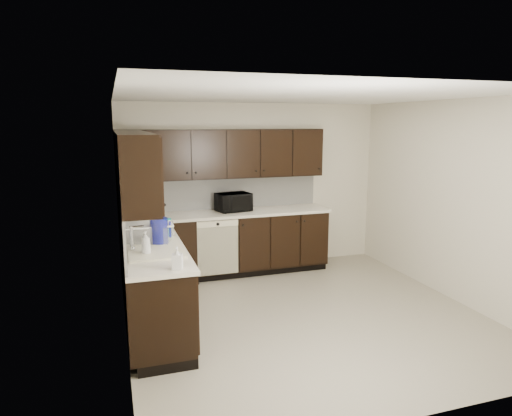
{
  "coord_description": "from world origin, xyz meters",
  "views": [
    {
      "loc": [
        -2.07,
        -4.59,
        2.22
      ],
      "look_at": [
        -0.4,
        0.6,
        1.19
      ],
      "focal_mm": 32.0,
      "sensor_mm": 36.0,
      "label": 1
    }
  ],
  "objects_px": {
    "microwave": "(233,202)",
    "blue_pitcher": "(159,231)",
    "sink": "(155,255)",
    "storage_bin": "(147,233)",
    "toaster_oven": "(137,209)"
  },
  "relations": [
    {
      "from": "toaster_oven",
      "to": "storage_bin",
      "type": "height_order",
      "value": "toaster_oven"
    },
    {
      "from": "sink",
      "to": "microwave",
      "type": "relative_size",
      "value": 1.72
    },
    {
      "from": "sink",
      "to": "storage_bin",
      "type": "distance_m",
      "value": 0.38
    },
    {
      "from": "microwave",
      "to": "storage_bin",
      "type": "xyz_separation_m",
      "value": [
        -1.34,
        -1.4,
        -0.03
      ]
    },
    {
      "from": "microwave",
      "to": "blue_pitcher",
      "type": "bearing_deg",
      "value": -140.34
    },
    {
      "from": "sink",
      "to": "blue_pitcher",
      "type": "relative_size",
      "value": 2.88
    },
    {
      "from": "sink",
      "to": "microwave",
      "type": "bearing_deg",
      "value": 53.34
    },
    {
      "from": "microwave",
      "to": "toaster_oven",
      "type": "distance_m",
      "value": 1.37
    },
    {
      "from": "microwave",
      "to": "blue_pitcher",
      "type": "height_order",
      "value": "blue_pitcher"
    },
    {
      "from": "microwave",
      "to": "storage_bin",
      "type": "height_order",
      "value": "microwave"
    },
    {
      "from": "sink",
      "to": "blue_pitcher",
      "type": "xyz_separation_m",
      "value": [
        0.07,
        0.2,
        0.2
      ]
    },
    {
      "from": "blue_pitcher",
      "to": "storage_bin",
      "type": "bearing_deg",
      "value": 102.53
    },
    {
      "from": "microwave",
      "to": "blue_pitcher",
      "type": "relative_size",
      "value": 1.68
    },
    {
      "from": "sink",
      "to": "microwave",
      "type": "height_order",
      "value": "microwave"
    },
    {
      "from": "microwave",
      "to": "toaster_oven",
      "type": "xyz_separation_m",
      "value": [
        -1.36,
        0.05,
        -0.03
      ]
    }
  ]
}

